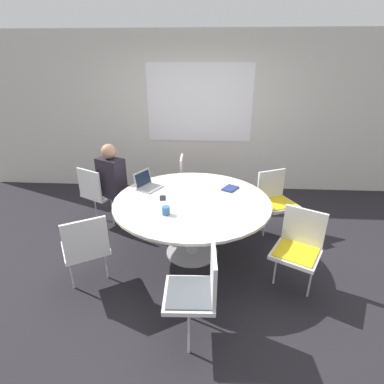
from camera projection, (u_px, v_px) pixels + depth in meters
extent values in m
plane|color=black|center=(192.00, 252.00, 3.80)|extent=(16.00, 16.00, 0.00)
cube|color=silver|center=(200.00, 115.00, 5.23)|extent=(8.00, 0.06, 2.70)
cube|color=white|center=(200.00, 103.00, 5.12)|extent=(1.80, 0.01, 1.30)
cylinder|color=#B7B7BC|center=(192.00, 251.00, 3.80)|extent=(0.64, 0.64, 0.02)
cylinder|color=#B7B7BC|center=(192.00, 227.00, 3.65)|extent=(0.14, 0.14, 0.69)
cylinder|color=silver|center=(192.00, 201.00, 3.51)|extent=(1.84, 1.84, 0.03)
cube|color=silver|center=(102.00, 194.00, 4.35)|extent=(0.59, 0.58, 0.04)
cube|color=#4C5156|center=(102.00, 192.00, 4.34)|extent=(0.52, 0.51, 0.01)
cube|color=silver|center=(89.00, 184.00, 4.11)|extent=(0.38, 0.22, 0.40)
cylinder|color=silver|center=(95.00, 205.00, 4.54)|extent=(0.02, 0.02, 0.43)
cylinder|color=silver|center=(113.00, 211.00, 4.36)|extent=(0.02, 0.02, 0.43)
cube|color=silver|center=(86.00, 248.00, 3.10)|extent=(0.59, 0.59, 0.04)
cube|color=olive|center=(85.00, 246.00, 3.09)|extent=(0.52, 0.52, 0.01)
cube|color=silver|center=(86.00, 239.00, 2.85)|extent=(0.37, 0.24, 0.40)
cylinder|color=silver|center=(71.00, 271.00, 3.12)|extent=(0.02, 0.02, 0.43)
cylinder|color=silver|center=(106.00, 262.00, 3.27)|extent=(0.02, 0.02, 0.43)
cube|color=silver|center=(189.00, 295.00, 2.48)|extent=(0.44, 0.46, 0.04)
cube|color=#4C5156|center=(189.00, 292.00, 2.47)|extent=(0.39, 0.40, 0.01)
cube|color=silver|center=(214.00, 274.00, 2.39)|extent=(0.05, 0.42, 0.40)
cylinder|color=silver|center=(189.00, 333.00, 2.41)|extent=(0.02, 0.02, 0.43)
cylinder|color=silver|center=(190.00, 300.00, 2.74)|extent=(0.02, 0.02, 0.43)
cube|color=silver|center=(296.00, 254.00, 3.00)|extent=(0.59, 0.58, 0.04)
cube|color=gold|center=(296.00, 252.00, 2.99)|extent=(0.52, 0.51, 0.01)
cube|color=silver|center=(304.00, 227.00, 3.06)|extent=(0.38, 0.23, 0.40)
cylinder|color=silver|center=(310.00, 279.00, 3.01)|extent=(0.02, 0.02, 0.43)
cylinder|color=silver|center=(275.00, 267.00, 3.19)|extent=(0.02, 0.02, 0.43)
cube|color=silver|center=(278.00, 204.00, 4.03)|extent=(0.58, 0.57, 0.04)
cube|color=gold|center=(278.00, 203.00, 4.02)|extent=(0.51, 0.50, 0.01)
cube|color=silver|center=(271.00, 184.00, 4.11)|extent=(0.39, 0.20, 0.40)
cylinder|color=silver|center=(286.00, 217.00, 4.18)|extent=(0.02, 0.02, 0.43)
cylinder|color=silver|center=(265.00, 222.00, 4.06)|extent=(0.02, 0.02, 0.43)
cube|color=silver|center=(194.00, 182.00, 4.75)|extent=(0.44, 0.45, 0.04)
cube|color=red|center=(194.00, 181.00, 4.74)|extent=(0.38, 0.40, 0.01)
cube|color=silver|center=(182.00, 169.00, 4.66)|extent=(0.04, 0.42, 0.40)
cylinder|color=silver|center=(194.00, 191.00, 5.01)|extent=(0.02, 0.02, 0.43)
cylinder|color=silver|center=(194.00, 201.00, 4.68)|extent=(0.02, 0.02, 0.43)
cylinder|color=#231E28|center=(116.00, 207.00, 4.45)|extent=(0.10, 0.10, 0.47)
cylinder|color=#231E28|center=(125.00, 210.00, 4.36)|extent=(0.10, 0.10, 0.47)
cube|color=#231E28|center=(112.00, 178.00, 4.12)|extent=(0.42, 0.36, 0.55)
sphere|color=#A87A5B|center=(109.00, 151.00, 3.97)|extent=(0.20, 0.20, 0.20)
cube|color=#99999E|center=(150.00, 188.00, 3.80)|extent=(0.34, 0.37, 0.02)
cube|color=#99999E|center=(143.00, 179.00, 3.81)|extent=(0.18, 0.28, 0.20)
cube|color=black|center=(143.00, 179.00, 3.81)|extent=(0.16, 0.25, 0.17)
cube|color=navy|center=(230.00, 188.00, 3.78)|extent=(0.24, 0.26, 0.02)
cylinder|color=#33669E|center=(166.00, 211.00, 3.15)|extent=(0.09, 0.09, 0.09)
cube|color=black|center=(163.00, 198.00, 3.54)|extent=(0.09, 0.15, 0.01)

